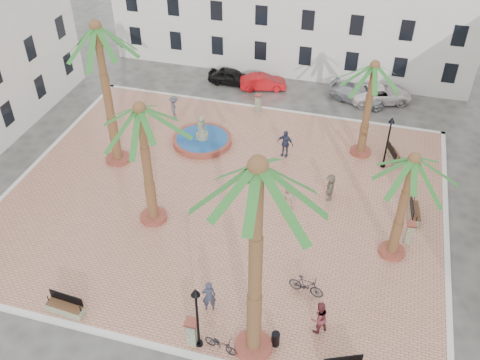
{
  "coord_description": "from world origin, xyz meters",
  "views": [
    {
      "loc": [
        7.72,
        -23.89,
        20.98
      ],
      "look_at": [
        1.0,
        0.0,
        1.6
      ],
      "focal_mm": 40.0,
      "sensor_mm": 36.0,
      "label": 1
    }
  ],
  "objects_px": {
    "pedestrian_fountain_b": "(285,143)",
    "pedestrian_east": "(330,187)",
    "palm_nw": "(98,41)",
    "bollard_n": "(258,103)",
    "lamppost_e": "(389,134)",
    "bicycle_a": "(221,344)",
    "bicycle_b": "(306,286)",
    "palm_ne": "(373,77)",
    "litter_bin": "(276,339)",
    "car_black": "(232,77)",
    "fountain": "(202,139)",
    "pedestrian_north": "(174,108)",
    "bench_ne": "(394,156)",
    "palm_e": "(411,172)",
    "lamppost_s": "(197,308)",
    "cyclist_a": "(209,296)",
    "bollard_e": "(410,233)",
    "pedestrian_fountain_a": "(288,197)",
    "car_silver": "(358,94)",
    "bench_e": "(414,213)",
    "palm_s": "(257,189)",
    "bollard_se": "(192,332)",
    "bench_s": "(66,307)",
    "cyclist_b": "(319,317)",
    "car_white": "(380,94)",
    "palm_sw": "(141,122)",
    "car_red": "(263,82)"
  },
  "relations": [
    {
      "from": "car_white",
      "to": "car_silver",
      "type": "bearing_deg",
      "value": 85.13
    },
    {
      "from": "cyclist_b",
      "to": "pedestrian_north",
      "type": "relative_size",
      "value": 0.99
    },
    {
      "from": "bench_s",
      "to": "lamppost_e",
      "type": "distance_m",
      "value": 21.38
    },
    {
      "from": "palm_ne",
      "to": "pedestrian_north",
      "type": "bearing_deg",
      "value": 177.0
    },
    {
      "from": "lamppost_e",
      "to": "bicycle_a",
      "type": "height_order",
      "value": "lamppost_e"
    },
    {
      "from": "lamppost_e",
      "to": "pedestrian_fountain_b",
      "type": "height_order",
      "value": "lamppost_e"
    },
    {
      "from": "bollard_e",
      "to": "cyclist_b",
      "type": "xyz_separation_m",
      "value": [
        -3.85,
        -7.12,
        0.21
      ]
    },
    {
      "from": "fountain",
      "to": "car_silver",
      "type": "relative_size",
      "value": 0.93
    },
    {
      "from": "cyclist_a",
      "to": "pedestrian_east",
      "type": "xyz_separation_m",
      "value": [
        4.35,
        9.94,
        -0.06
      ]
    },
    {
      "from": "palm_nw",
      "to": "bollard_n",
      "type": "distance_m",
      "value": 13.74
    },
    {
      "from": "fountain",
      "to": "pedestrian_north",
      "type": "distance_m",
      "value": 3.93
    },
    {
      "from": "bench_ne",
      "to": "car_silver",
      "type": "relative_size",
      "value": 0.42
    },
    {
      "from": "palm_nw",
      "to": "car_black",
      "type": "height_order",
      "value": "palm_nw"
    },
    {
      "from": "cyclist_b",
      "to": "bollard_se",
      "type": "bearing_deg",
      "value": -19.32
    },
    {
      "from": "palm_sw",
      "to": "bench_e",
      "type": "bearing_deg",
      "value": 16.35
    },
    {
      "from": "palm_e",
      "to": "pedestrian_fountain_b",
      "type": "bearing_deg",
      "value": 135.48
    },
    {
      "from": "palm_sw",
      "to": "cyclist_a",
      "type": "xyz_separation_m",
      "value": [
        5.17,
        -5.33,
        -5.58
      ]
    },
    {
      "from": "pedestrian_fountain_a",
      "to": "car_white",
      "type": "xyz_separation_m",
      "value": [
        4.31,
        14.71,
        -0.34
      ]
    },
    {
      "from": "bollard_se",
      "to": "bollard_n",
      "type": "distance_m",
      "value": 20.92
    },
    {
      "from": "palm_s",
      "to": "fountain",
      "type": "bearing_deg",
      "value": 116.72
    },
    {
      "from": "palm_sw",
      "to": "bollard_n",
      "type": "xyz_separation_m",
      "value": [
        2.85,
        13.43,
        -5.8
      ]
    },
    {
      "from": "bench_ne",
      "to": "palm_e",
      "type": "bearing_deg",
      "value": 160.7
    },
    {
      "from": "litter_bin",
      "to": "car_black",
      "type": "relative_size",
      "value": 0.2
    },
    {
      "from": "lamppost_s",
      "to": "car_black",
      "type": "distance_m",
      "value": 25.44
    },
    {
      "from": "bollard_e",
      "to": "pedestrian_north",
      "type": "distance_m",
      "value": 19.12
    },
    {
      "from": "lamppost_s",
      "to": "car_black",
      "type": "relative_size",
      "value": 0.99
    },
    {
      "from": "fountain",
      "to": "car_black",
      "type": "relative_size",
      "value": 1.06
    },
    {
      "from": "bench_e",
      "to": "bench_ne",
      "type": "distance_m",
      "value": 5.74
    },
    {
      "from": "palm_s",
      "to": "bench_e",
      "type": "height_order",
      "value": "palm_s"
    },
    {
      "from": "cyclist_a",
      "to": "bicycle_a",
      "type": "distance_m",
      "value": 2.42
    },
    {
      "from": "pedestrian_fountain_a",
      "to": "pedestrian_east",
      "type": "bearing_deg",
      "value": 2.08
    },
    {
      "from": "bench_ne",
      "to": "car_black",
      "type": "bearing_deg",
      "value": 39.13
    },
    {
      "from": "bench_ne",
      "to": "pedestrian_east",
      "type": "height_order",
      "value": "pedestrian_east"
    },
    {
      "from": "palm_sw",
      "to": "bench_ne",
      "type": "distance_m",
      "value": 17.49
    },
    {
      "from": "bicycle_b",
      "to": "fountain",
      "type": "bearing_deg",
      "value": 50.73
    },
    {
      "from": "palm_sw",
      "to": "pedestrian_fountain_b",
      "type": "distance_m",
      "value": 11.59
    },
    {
      "from": "bench_e",
      "to": "bollard_e",
      "type": "relative_size",
      "value": 1.4
    },
    {
      "from": "pedestrian_fountain_b",
      "to": "bench_s",
      "type": "bearing_deg",
      "value": -103.98
    },
    {
      "from": "pedestrian_fountain_a",
      "to": "car_silver",
      "type": "height_order",
      "value": "pedestrian_fountain_a"
    },
    {
      "from": "palm_ne",
      "to": "pedestrian_fountain_a",
      "type": "relative_size",
      "value": 3.9
    },
    {
      "from": "pedestrian_fountain_b",
      "to": "pedestrian_east",
      "type": "bearing_deg",
      "value": -34.34
    },
    {
      "from": "cyclist_a",
      "to": "bollard_se",
      "type": "bearing_deg",
      "value": 64.51
    },
    {
      "from": "fountain",
      "to": "bicycle_a",
      "type": "relative_size",
      "value": 2.56
    },
    {
      "from": "bench_e",
      "to": "pedestrian_fountain_a",
      "type": "xyz_separation_m",
      "value": [
        -7.2,
        -1.32,
        0.59
      ]
    },
    {
      "from": "palm_nw",
      "to": "bicycle_b",
      "type": "xyz_separation_m",
      "value": [
        14.01,
        -7.84,
        -7.78
      ]
    },
    {
      "from": "palm_nw",
      "to": "cyclist_a",
      "type": "xyz_separation_m",
      "value": [
        9.72,
        -10.05,
        -7.4
      ]
    },
    {
      "from": "fountain",
      "to": "bicycle_b",
      "type": "height_order",
      "value": "fountain"
    },
    {
      "from": "palm_ne",
      "to": "lamppost_e",
      "type": "xyz_separation_m",
      "value": [
        1.56,
        -1.18,
        -3.16
      ]
    },
    {
      "from": "car_red",
      "to": "bicycle_b",
      "type": "bearing_deg",
      "value": -177.29
    },
    {
      "from": "fountain",
      "to": "car_black",
      "type": "bearing_deg",
      "value": 93.63
    }
  ]
}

